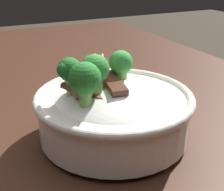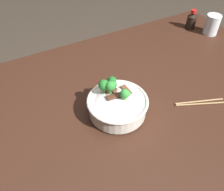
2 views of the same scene
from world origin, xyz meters
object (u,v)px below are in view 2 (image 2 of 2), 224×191
object	(u,v)px
drinking_glass	(212,26)
soy_sauce_bottle	(191,20)
rice_bowl	(117,104)
chopsticks_pair	(200,103)

from	to	relation	value
drinking_glass	soy_sauce_bottle	bearing A→B (deg)	118.43
drinking_glass	soy_sauce_bottle	size ratio (longest dim) A/B	0.99
rice_bowl	drinking_glass	bearing A→B (deg)	19.80
chopsticks_pair	soy_sauce_bottle	size ratio (longest dim) A/B	1.76
rice_bowl	drinking_glass	xyz separation A→B (m)	(0.77, 0.28, -0.00)
rice_bowl	chopsticks_pair	xyz separation A→B (m)	(0.32, -0.12, -0.05)
drinking_glass	chopsticks_pair	distance (m)	0.60
rice_bowl	chopsticks_pair	bearing A→B (deg)	-20.00
drinking_glass	soy_sauce_bottle	world-z (taller)	soy_sauce_bottle
drinking_glass	rice_bowl	bearing A→B (deg)	-160.20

